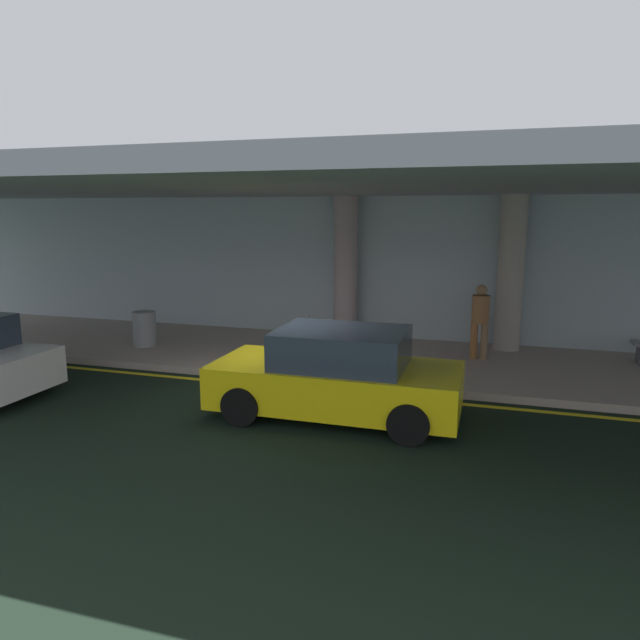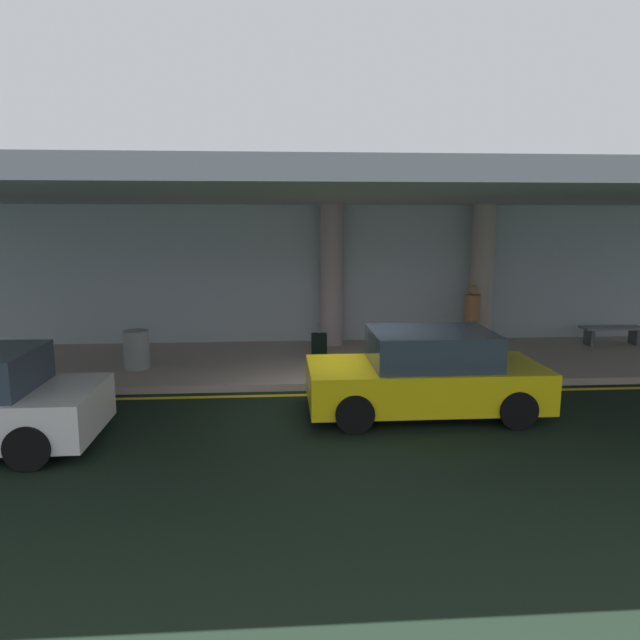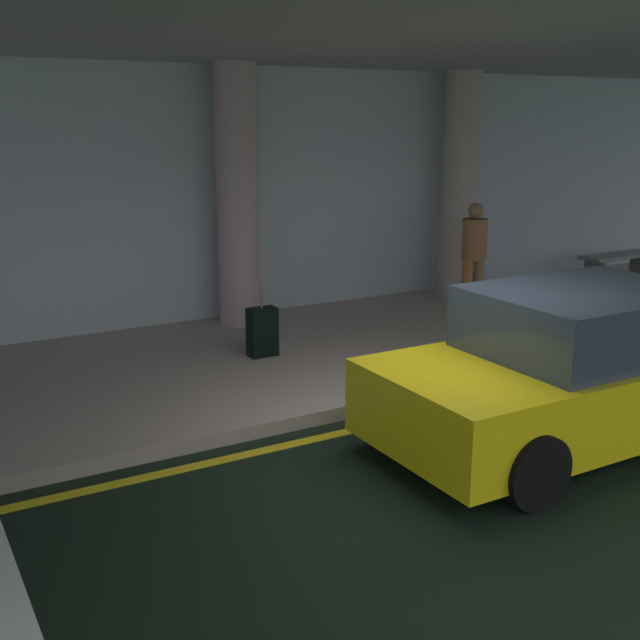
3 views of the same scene
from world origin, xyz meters
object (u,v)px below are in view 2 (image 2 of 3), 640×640
at_px(support_column_left_mid, 482,275).
at_px(car_yellow_taxi, 426,375).
at_px(support_column_far_left, 332,276).
at_px(suitcase_upright_primary, 319,346).
at_px(bench_metal, 612,332).
at_px(trash_bin_steel, 137,350).
at_px(traveler_with_luggage, 472,314).

height_order(support_column_left_mid, car_yellow_taxi, support_column_left_mid).
relative_size(support_column_far_left, support_column_left_mid, 1.00).
xyz_separation_m(support_column_left_mid, suitcase_upright_primary, (-4.44, -1.65, -1.51)).
xyz_separation_m(bench_metal, trash_bin_steel, (-11.91, -1.64, 0.07)).
relative_size(support_column_far_left, bench_metal, 2.28).
bearing_deg(trash_bin_steel, suitcase_upright_primary, 7.85).
bearing_deg(support_column_left_mid, support_column_far_left, 180.00).
bearing_deg(bench_metal, support_column_far_left, 175.57).
distance_m(traveler_with_luggage, bench_metal, 4.09).
bearing_deg(bench_metal, support_column_left_mid, 170.41).
bearing_deg(support_column_far_left, car_yellow_taxi, -77.02).
distance_m(support_column_far_left, bench_metal, 7.55).
height_order(traveler_with_luggage, trash_bin_steel, traveler_with_luggage).
bearing_deg(support_column_far_left, traveler_with_luggage, -18.89).
distance_m(suitcase_upright_primary, bench_metal, 7.90).
bearing_deg(car_yellow_taxi, traveler_with_luggage, 63.69).
xyz_separation_m(support_column_left_mid, bench_metal, (3.38, -0.57, -1.47)).
relative_size(support_column_left_mid, traveler_with_luggage, 2.17).
relative_size(bench_metal, trash_bin_steel, 1.88).
bearing_deg(suitcase_upright_primary, bench_metal, 22.04).
bearing_deg(suitcase_upright_primary, support_column_left_mid, 34.58).
distance_m(car_yellow_taxi, suitcase_upright_primary, 3.95).
height_order(support_column_left_mid, traveler_with_luggage, support_column_left_mid).
bearing_deg(traveler_with_luggage, support_column_far_left, -97.37).
distance_m(support_column_far_left, support_column_left_mid, 4.00).
bearing_deg(support_column_left_mid, bench_metal, -9.59).
distance_m(car_yellow_taxi, bench_metal, 7.74).
bearing_deg(bench_metal, car_yellow_taxi, -142.98).
bearing_deg(support_column_far_left, support_column_left_mid, 0.00).
bearing_deg(support_column_far_left, suitcase_upright_primary, -104.91).
relative_size(support_column_left_mid, car_yellow_taxi, 0.89).
bearing_deg(support_column_left_mid, traveler_with_luggage, -117.93).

